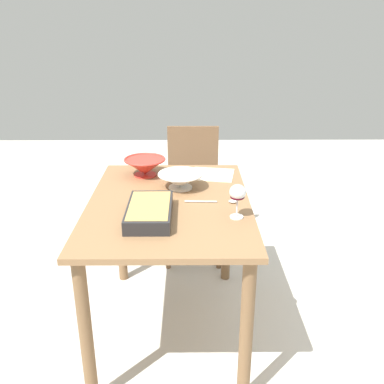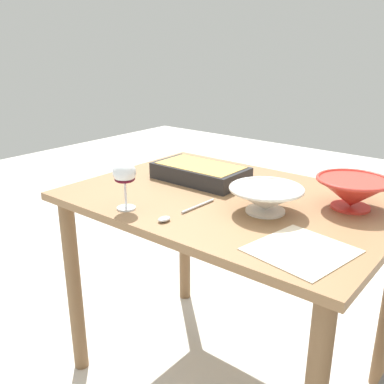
{
  "view_description": "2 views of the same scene",
  "coord_description": "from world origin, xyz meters",
  "px_view_note": "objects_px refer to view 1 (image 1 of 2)",
  "views": [
    {
      "loc": [
        -1.96,
        -0.1,
        1.61
      ],
      "look_at": [
        -0.06,
        -0.11,
        0.84
      ],
      "focal_mm": 40.33,
      "sensor_mm": 36.0,
      "label": 1
    },
    {
      "loc": [
        0.79,
        -1.19,
        1.28
      ],
      "look_at": [
        -0.06,
        -0.14,
        0.81
      ],
      "focal_mm": 40.37,
      "sensor_mm": 36.0,
      "label": 2
    }
  ],
  "objects_px": {
    "casserole_dish": "(149,211)",
    "napkin": "(212,174)",
    "mixing_bowl": "(180,180)",
    "dining_table": "(170,223)",
    "small_bowl": "(145,166)",
    "serving_spoon": "(222,201)",
    "wine_glass": "(238,194)",
    "chair": "(193,187)"
  },
  "relations": [
    {
      "from": "casserole_dish",
      "to": "napkin",
      "type": "height_order",
      "value": "casserole_dish"
    },
    {
      "from": "mixing_bowl",
      "to": "napkin",
      "type": "distance_m",
      "value": 0.28
    },
    {
      "from": "dining_table",
      "to": "small_bowl",
      "type": "xyz_separation_m",
      "value": [
        0.37,
        0.15,
        0.18
      ]
    },
    {
      "from": "dining_table",
      "to": "small_bowl",
      "type": "relative_size",
      "value": 4.71
    },
    {
      "from": "serving_spoon",
      "to": "wine_glass",
      "type": "bearing_deg",
      "value": -161.63
    },
    {
      "from": "small_bowl",
      "to": "chair",
      "type": "bearing_deg",
      "value": -26.78
    },
    {
      "from": "chair",
      "to": "small_bowl",
      "type": "distance_m",
      "value": 0.71
    },
    {
      "from": "chair",
      "to": "mixing_bowl",
      "type": "bearing_deg",
      "value": 174.27
    },
    {
      "from": "dining_table",
      "to": "small_bowl",
      "type": "bearing_deg",
      "value": 22.36
    },
    {
      "from": "napkin",
      "to": "mixing_bowl",
      "type": "bearing_deg",
      "value": 139.42
    },
    {
      "from": "dining_table",
      "to": "mixing_bowl",
      "type": "xyz_separation_m",
      "value": [
        0.17,
        -0.05,
        0.17
      ]
    },
    {
      "from": "dining_table",
      "to": "casserole_dish",
      "type": "distance_m",
      "value": 0.27
    },
    {
      "from": "dining_table",
      "to": "napkin",
      "type": "height_order",
      "value": "napkin"
    },
    {
      "from": "chair",
      "to": "serving_spoon",
      "type": "distance_m",
      "value": 1.0
    },
    {
      "from": "wine_glass",
      "to": "serving_spoon",
      "type": "height_order",
      "value": "wine_glass"
    },
    {
      "from": "wine_glass",
      "to": "casserole_dish",
      "type": "distance_m",
      "value": 0.4
    },
    {
      "from": "dining_table",
      "to": "casserole_dish",
      "type": "bearing_deg",
      "value": 158.14
    },
    {
      "from": "dining_table",
      "to": "serving_spoon",
      "type": "distance_m",
      "value": 0.29
    },
    {
      "from": "mixing_bowl",
      "to": "napkin",
      "type": "relative_size",
      "value": 0.99
    },
    {
      "from": "casserole_dish",
      "to": "mixing_bowl",
      "type": "distance_m",
      "value": 0.39
    },
    {
      "from": "chair",
      "to": "wine_glass",
      "type": "relative_size",
      "value": 5.68
    },
    {
      "from": "mixing_bowl",
      "to": "small_bowl",
      "type": "height_order",
      "value": "small_bowl"
    },
    {
      "from": "napkin",
      "to": "casserole_dish",
      "type": "bearing_deg",
      "value": 151.59
    },
    {
      "from": "mixing_bowl",
      "to": "napkin",
      "type": "bearing_deg",
      "value": -40.58
    },
    {
      "from": "dining_table",
      "to": "mixing_bowl",
      "type": "relative_size",
      "value": 4.71
    },
    {
      "from": "wine_glass",
      "to": "small_bowl",
      "type": "relative_size",
      "value": 0.67
    },
    {
      "from": "chair",
      "to": "serving_spoon",
      "type": "height_order",
      "value": "chair"
    },
    {
      "from": "chair",
      "to": "mixing_bowl",
      "type": "relative_size",
      "value": 3.8
    },
    {
      "from": "casserole_dish",
      "to": "napkin",
      "type": "bearing_deg",
      "value": -28.41
    },
    {
      "from": "small_bowl",
      "to": "napkin",
      "type": "xyz_separation_m",
      "value": [
        0.01,
        -0.38,
        -0.06
      ]
    },
    {
      "from": "wine_glass",
      "to": "napkin",
      "type": "relative_size",
      "value": 0.66
    },
    {
      "from": "casserole_dish",
      "to": "serving_spoon",
      "type": "bearing_deg",
      "value": -63.02
    },
    {
      "from": "chair",
      "to": "small_bowl",
      "type": "xyz_separation_m",
      "value": [
        -0.55,
        0.28,
        0.35
      ]
    },
    {
      "from": "chair",
      "to": "casserole_dish",
      "type": "xyz_separation_m",
      "value": [
        -1.12,
        0.21,
        0.32
      ]
    },
    {
      "from": "dining_table",
      "to": "wine_glass",
      "type": "xyz_separation_m",
      "value": [
        -0.19,
        -0.31,
        0.24
      ]
    },
    {
      "from": "chair",
      "to": "napkin",
      "type": "relative_size",
      "value": 3.75
    },
    {
      "from": "small_bowl",
      "to": "napkin",
      "type": "bearing_deg",
      "value": -88.27
    },
    {
      "from": "dining_table",
      "to": "chair",
      "type": "relative_size",
      "value": 1.24
    },
    {
      "from": "chair",
      "to": "wine_glass",
      "type": "bearing_deg",
      "value": -170.6
    },
    {
      "from": "wine_glass",
      "to": "chair",
      "type": "bearing_deg",
      "value": 9.4
    },
    {
      "from": "wine_glass",
      "to": "small_bowl",
      "type": "xyz_separation_m",
      "value": [
        0.56,
        0.46,
        -0.06
      ]
    },
    {
      "from": "mixing_bowl",
      "to": "napkin",
      "type": "height_order",
      "value": "mixing_bowl"
    }
  ]
}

